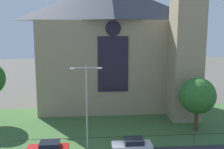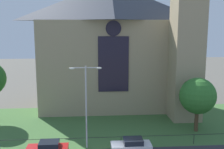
{
  "view_description": "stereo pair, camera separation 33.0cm",
  "coord_description": "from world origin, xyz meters",
  "views": [
    {
      "loc": [
        -2.5,
        -25.84,
        12.99
      ],
      "look_at": [
        0.39,
        8.0,
        7.11
      ],
      "focal_mm": 44.07,
      "sensor_mm": 36.0,
      "label": 1
    },
    {
      "loc": [
        -2.17,
        -25.86,
        12.99
      ],
      "look_at": [
        0.39,
        8.0,
        7.11
      ],
      "focal_mm": 44.07,
      "sensor_mm": 36.0,
      "label": 2
    }
  ],
  "objects": [
    {
      "name": "parked_car_red",
      "position": [
        -6.72,
        0.85,
        0.74
      ],
      "size": [
        4.2,
        2.03,
        1.51
      ],
      "rotation": [
        0.0,
        0.0,
        3.14
      ],
      "color": "#B21919",
      "rests_on": "ground"
    },
    {
      "name": "iron_railing",
      "position": [
        0.99,
        2.5,
        0.98
      ],
      "size": [
        32.94,
        0.07,
        1.13
      ],
      "color": "black",
      "rests_on": "ground"
    },
    {
      "name": "ground",
      "position": [
        0.0,
        10.0,
        0.0
      ],
      "size": [
        160.0,
        160.0,
        0.0
      ],
      "primitive_type": "plane",
      "color": "#56544C"
    },
    {
      "name": "parked_car_white",
      "position": [
        1.92,
        0.96,
        0.74
      ],
      "size": [
        4.21,
        2.04,
        1.51
      ],
      "rotation": [
        0.0,
        0.0,
        3.15
      ],
      "color": "silver",
      "rests_on": "ground"
    },
    {
      "name": "streetlamp_near",
      "position": [
        -2.78,
        2.4,
        5.67
      ],
      "size": [
        3.37,
        0.26,
        9.02
      ],
      "color": "#B2B2B7",
      "rests_on": "ground"
    },
    {
      "name": "church_building",
      "position": [
        1.76,
        18.56,
        10.27
      ],
      "size": [
        23.2,
        16.2,
        26.0
      ],
      "color": "tan",
      "rests_on": "ground"
    },
    {
      "name": "tree_right_near",
      "position": [
        10.92,
        6.28,
        4.56
      ],
      "size": [
        4.52,
        4.52,
        6.85
      ],
      "color": "#4C3823",
      "rests_on": "ground"
    },
    {
      "name": "grass_verge",
      "position": [
        0.0,
        8.0,
        0.0
      ],
      "size": [
        120.0,
        20.0,
        0.01
      ],
      "primitive_type": "cube",
      "color": "#3D6633",
      "rests_on": "ground"
    }
  ]
}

